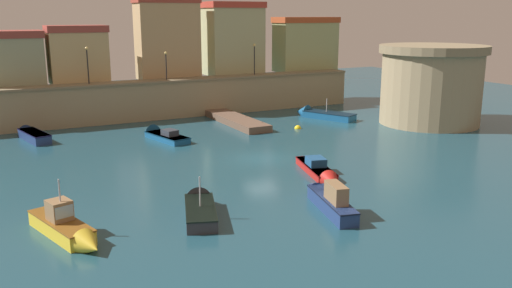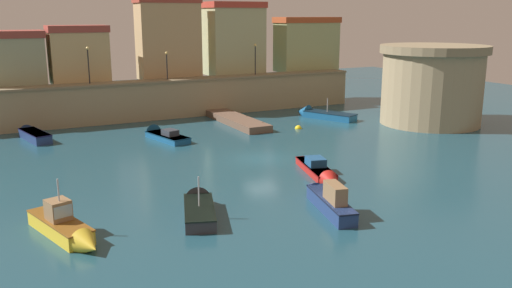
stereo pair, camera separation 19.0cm
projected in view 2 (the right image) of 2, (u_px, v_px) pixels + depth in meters
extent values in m
plane|color=#1E4756|center=(261.00, 159.00, 42.15)|extent=(113.11, 113.11, 0.00)
cube|color=#9E8966|center=(177.00, 99.00, 59.06)|extent=(43.36, 2.37, 3.90)
cube|color=#817053|center=(176.00, 80.00, 58.57)|extent=(43.36, 2.67, 0.24)
cube|color=#969B77|center=(8.00, 62.00, 54.08)|extent=(6.80, 5.06, 4.80)
cube|color=brown|center=(5.00, 34.00, 53.44)|extent=(7.07, 5.27, 0.70)
cube|color=tan|center=(79.00, 58.00, 56.48)|extent=(5.79, 3.79, 5.26)
cube|color=#973F36|center=(77.00, 29.00, 55.78)|extent=(6.02, 3.94, 0.70)
cube|color=tan|center=(169.00, 41.00, 60.10)|extent=(6.78, 3.09, 8.25)
cube|color=#9A3D2F|center=(167.00, 0.00, 59.05)|extent=(7.05, 3.22, 0.70)
cube|color=tan|center=(231.00, 41.00, 64.94)|extent=(6.51, 5.72, 7.79)
cube|color=#B33B2D|center=(231.00, 5.00, 63.95)|extent=(6.77, 5.95, 0.70)
cube|color=tan|center=(306.00, 47.00, 68.54)|extent=(7.80, 3.45, 6.03)
cube|color=#AD4925|center=(307.00, 20.00, 67.76)|extent=(8.11, 3.59, 0.70)
cylinder|color=#9E8966|center=(432.00, 89.00, 54.79)|extent=(9.94, 9.94, 7.17)
cylinder|color=#867556|center=(435.00, 49.00, 53.86)|extent=(10.74, 10.74, 0.80)
cube|color=brown|center=(237.00, 120.00, 55.53)|extent=(2.51, 10.88, 0.68)
cylinder|color=#463429|center=(232.00, 114.00, 59.17)|extent=(0.20, 0.20, 0.70)
cylinder|color=#463429|center=(247.00, 119.00, 56.03)|extent=(0.20, 0.20, 0.70)
cylinder|color=#463429|center=(263.00, 126.00, 52.89)|extent=(0.20, 0.20, 0.70)
cylinder|color=black|center=(89.00, 67.00, 54.15)|extent=(0.12, 0.12, 3.38)
sphere|color=#F9D172|center=(87.00, 48.00, 53.72)|extent=(0.32, 0.32, 0.32)
cylinder|color=black|center=(167.00, 67.00, 57.82)|extent=(0.12, 0.12, 2.66)
sphere|color=#F9D172|center=(166.00, 53.00, 57.47)|extent=(0.32, 0.32, 0.32)
cylinder|color=black|center=(255.00, 61.00, 62.43)|extent=(0.12, 0.12, 3.23)
sphere|color=#F9D172|center=(255.00, 45.00, 62.01)|extent=(0.32, 0.32, 0.32)
cube|color=navy|center=(331.00, 205.00, 30.70)|extent=(2.33, 5.38, 0.82)
cone|color=navy|center=(312.00, 187.00, 33.81)|extent=(1.36, 1.61, 1.05)
cube|color=black|center=(331.00, 199.00, 30.61)|extent=(2.38, 5.48, 0.08)
cube|color=olive|center=(335.00, 193.00, 29.90)|extent=(1.17, 2.03, 1.02)
cube|color=#195689|center=(330.00, 116.00, 58.00)|extent=(4.04, 5.87, 0.73)
cone|color=#195689|center=(303.00, 112.00, 60.07)|extent=(2.16, 2.00, 1.73)
cube|color=#0E2130|center=(330.00, 113.00, 57.93)|extent=(4.12, 5.98, 0.08)
cylinder|color=#B2B2B7|center=(327.00, 105.00, 57.95)|extent=(0.08, 0.08, 1.47)
cube|color=navy|center=(35.00, 136.00, 48.09)|extent=(2.43, 5.01, 0.81)
cone|color=navy|center=(24.00, 131.00, 50.35)|extent=(1.58, 1.61, 1.31)
cube|color=#151439|center=(35.00, 132.00, 48.00)|extent=(2.48, 5.11, 0.08)
cube|color=#195689|center=(168.00, 137.00, 48.21)|extent=(2.83, 5.26, 0.53)
cone|color=#195689|center=(150.00, 132.00, 50.53)|extent=(1.89, 1.74, 1.61)
cube|color=#0B304B|center=(167.00, 135.00, 48.16)|extent=(2.89, 5.37, 0.08)
cube|color=#333842|center=(170.00, 132.00, 47.75)|extent=(1.34, 1.60, 0.52)
cube|color=#333338|center=(199.00, 213.00, 29.65)|extent=(2.96, 4.74, 0.73)
cone|color=#333338|center=(197.00, 196.00, 32.36)|extent=(1.84, 1.67, 1.52)
cube|color=black|center=(199.00, 207.00, 29.58)|extent=(3.02, 4.84, 0.08)
cylinder|color=#B2B2B7|center=(199.00, 191.00, 29.41)|extent=(0.08, 0.08, 1.68)
cube|color=gold|center=(60.00, 227.00, 27.54)|extent=(2.72, 5.15, 0.81)
cone|color=gold|center=(89.00, 245.00, 25.34)|extent=(1.64, 1.70, 1.30)
cube|color=brown|center=(60.00, 220.00, 27.46)|extent=(2.77, 5.25, 0.08)
cube|color=olive|center=(58.00, 210.00, 27.36)|extent=(1.32, 1.39, 1.04)
cube|color=#99B7C6|center=(63.00, 212.00, 26.95)|extent=(0.92, 0.32, 0.62)
cylinder|color=#B2B2B7|center=(59.00, 200.00, 27.07)|extent=(0.08, 0.08, 2.19)
cube|color=red|center=(315.00, 169.00, 38.38)|extent=(2.68, 5.45, 0.52)
cone|color=red|center=(331.00, 183.00, 35.25)|extent=(1.63, 1.69, 1.31)
cube|color=maroon|center=(316.00, 166.00, 38.32)|extent=(2.73, 5.56, 0.08)
cube|color=navy|center=(316.00, 162.00, 38.26)|extent=(1.52, 1.75, 0.57)
sphere|color=yellow|center=(298.00, 129.00, 53.17)|extent=(0.67, 0.67, 0.67)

